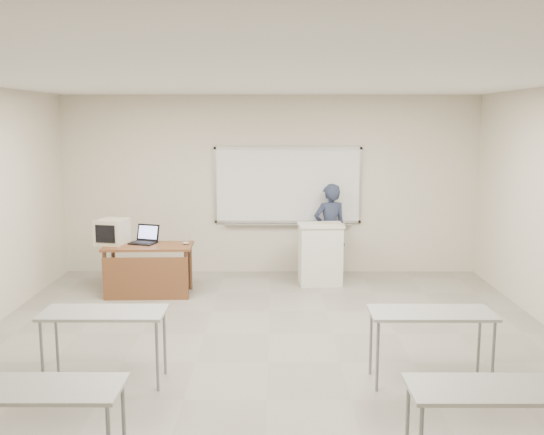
{
  "coord_description": "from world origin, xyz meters",
  "views": [
    {
      "loc": [
        0.06,
        -6.18,
        2.56
      ],
      "look_at": [
        0.04,
        2.2,
        1.23
      ],
      "focal_mm": 40.0,
      "sensor_mm": 36.0,
      "label": 1
    }
  ],
  "objects_px": {
    "laptop": "(144,239)",
    "keyboard": "(331,224)",
    "podium": "(320,254)",
    "whiteboard": "(288,186)",
    "instructor_desk": "(147,262)",
    "crt_monitor": "(113,231)",
    "presenter": "(330,230)",
    "mouse": "(186,243)"
  },
  "relations": [
    {
      "from": "podium",
      "to": "crt_monitor",
      "type": "bearing_deg",
      "value": -175.73
    },
    {
      "from": "mouse",
      "to": "crt_monitor",
      "type": "bearing_deg",
      "value": -171.16
    },
    {
      "from": "presenter",
      "to": "mouse",
      "type": "bearing_deg",
      "value": 7.63
    },
    {
      "from": "instructor_desk",
      "to": "laptop",
      "type": "distance_m",
      "value": 0.41
    },
    {
      "from": "instructor_desk",
      "to": "presenter",
      "type": "distance_m",
      "value": 3.07
    },
    {
      "from": "whiteboard",
      "to": "instructor_desk",
      "type": "height_order",
      "value": "whiteboard"
    },
    {
      "from": "instructor_desk",
      "to": "presenter",
      "type": "relative_size",
      "value": 0.83
    },
    {
      "from": "podium",
      "to": "presenter",
      "type": "bearing_deg",
      "value": 65.79
    },
    {
      "from": "keyboard",
      "to": "laptop",
      "type": "bearing_deg",
      "value": -158.74
    },
    {
      "from": "instructor_desk",
      "to": "podium",
      "type": "bearing_deg",
      "value": 13.49
    },
    {
      "from": "whiteboard",
      "to": "laptop",
      "type": "xyz_separation_m",
      "value": [
        -2.2,
        -1.21,
        -0.67
      ]
    },
    {
      "from": "whiteboard",
      "to": "crt_monitor",
      "type": "distance_m",
      "value": 2.98
    },
    {
      "from": "presenter",
      "to": "podium",
      "type": "bearing_deg",
      "value": 51.88
    },
    {
      "from": "crt_monitor",
      "to": "keyboard",
      "type": "relative_size",
      "value": 1.09
    },
    {
      "from": "presenter",
      "to": "instructor_desk",
      "type": "bearing_deg",
      "value": 5.83
    },
    {
      "from": "podium",
      "to": "crt_monitor",
      "type": "xyz_separation_m",
      "value": [
        -3.15,
        -0.47,
        0.45
      ]
    },
    {
      "from": "whiteboard",
      "to": "podium",
      "type": "distance_m",
      "value": 1.35
    },
    {
      "from": "laptop",
      "to": "keyboard",
      "type": "distance_m",
      "value": 2.87
    },
    {
      "from": "instructor_desk",
      "to": "crt_monitor",
      "type": "bearing_deg",
      "value": 155.13
    },
    {
      "from": "laptop",
      "to": "crt_monitor",
      "type": "bearing_deg",
      "value": -157.56
    },
    {
      "from": "laptop",
      "to": "keyboard",
      "type": "bearing_deg",
      "value": 24.69
    },
    {
      "from": "mouse",
      "to": "laptop",
      "type": "bearing_deg",
      "value": -176.7
    },
    {
      "from": "laptop",
      "to": "instructor_desk",
      "type": "bearing_deg",
      "value": -51.26
    },
    {
      "from": "podium",
      "to": "keyboard",
      "type": "bearing_deg",
      "value": -42.96
    },
    {
      "from": "laptop",
      "to": "presenter",
      "type": "xyz_separation_m",
      "value": [
        2.89,
        0.98,
        -0.03
      ]
    },
    {
      "from": "whiteboard",
      "to": "presenter",
      "type": "distance_m",
      "value": 1.02
    },
    {
      "from": "instructor_desk",
      "to": "keyboard",
      "type": "distance_m",
      "value": 2.85
    },
    {
      "from": "podium",
      "to": "presenter",
      "type": "height_order",
      "value": "presenter"
    },
    {
      "from": "laptop",
      "to": "keyboard",
      "type": "xyz_separation_m",
      "value": [
        2.85,
        0.32,
        0.17
      ]
    },
    {
      "from": "mouse",
      "to": "podium",
      "type": "bearing_deg",
      "value": 27.77
    },
    {
      "from": "instructor_desk",
      "to": "crt_monitor",
      "type": "xyz_separation_m",
      "value": [
        -0.55,
        0.23,
        0.41
      ]
    },
    {
      "from": "whiteboard",
      "to": "laptop",
      "type": "distance_m",
      "value": 2.6
    },
    {
      "from": "crt_monitor",
      "to": "mouse",
      "type": "bearing_deg",
      "value": 8.9
    },
    {
      "from": "presenter",
      "to": "keyboard",
      "type": "bearing_deg",
      "value": 67.91
    },
    {
      "from": "crt_monitor",
      "to": "whiteboard",
      "type": "bearing_deg",
      "value": 37.94
    },
    {
      "from": "mouse",
      "to": "instructor_desk",
      "type": "bearing_deg",
      "value": -151.09
    },
    {
      "from": "crt_monitor",
      "to": "presenter",
      "type": "distance_m",
      "value": 3.5
    },
    {
      "from": "crt_monitor",
      "to": "mouse",
      "type": "xyz_separation_m",
      "value": [
        1.1,
        -0.08,
        -0.16
      ]
    },
    {
      "from": "laptop",
      "to": "podium",
      "type": "bearing_deg",
      "value": 27.54
    },
    {
      "from": "instructor_desk",
      "to": "crt_monitor",
      "type": "height_order",
      "value": "crt_monitor"
    },
    {
      "from": "podium",
      "to": "crt_monitor",
      "type": "distance_m",
      "value": 3.22
    },
    {
      "from": "instructor_desk",
      "to": "keyboard",
      "type": "height_order",
      "value": "keyboard"
    }
  ]
}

